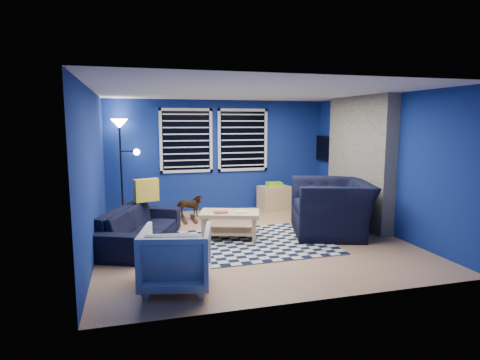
% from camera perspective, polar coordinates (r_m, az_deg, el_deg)
% --- Properties ---
extents(floor, '(5.00, 5.00, 0.00)m').
position_cam_1_polar(floor, '(7.00, 1.50, -8.41)').
color(floor, tan).
rests_on(floor, ground).
extents(ceiling, '(5.00, 5.00, 0.00)m').
position_cam_1_polar(ceiling, '(6.73, 1.59, 12.45)').
color(ceiling, white).
rests_on(ceiling, wall_back).
extents(wall_back, '(5.00, 0.00, 5.00)m').
position_cam_1_polar(wall_back, '(9.16, -2.98, 3.48)').
color(wall_back, navy).
rests_on(wall_back, floor).
extents(wall_left, '(0.00, 5.00, 5.00)m').
position_cam_1_polar(wall_left, '(6.49, -20.10, 1.06)').
color(wall_left, navy).
rests_on(wall_left, floor).
extents(wall_right, '(0.00, 5.00, 5.00)m').
position_cam_1_polar(wall_right, '(7.84, 19.32, 2.24)').
color(wall_right, navy).
rests_on(wall_right, floor).
extents(fireplace, '(0.65, 2.00, 2.50)m').
position_cam_1_polar(fireplace, '(8.19, 16.51, 2.22)').
color(fireplace, gray).
rests_on(fireplace, floor).
extents(window_left, '(1.17, 0.06, 1.42)m').
position_cam_1_polar(window_left, '(8.97, -7.65, 5.56)').
color(window_left, black).
rests_on(window_left, wall_back).
extents(window_right, '(1.17, 0.06, 1.42)m').
position_cam_1_polar(window_right, '(9.24, 0.40, 5.71)').
color(window_right, black).
rests_on(window_right, wall_back).
extents(tv, '(0.07, 1.00, 0.58)m').
position_cam_1_polar(tv, '(9.52, 12.26, 4.39)').
color(tv, black).
rests_on(tv, wall_right).
extents(rug, '(2.53, 2.04, 0.02)m').
position_cam_1_polar(rug, '(6.80, 1.75, -8.86)').
color(rug, black).
rests_on(rug, floor).
extents(sofa, '(2.23, 1.55, 0.61)m').
position_cam_1_polar(sofa, '(6.85, -14.12, -6.39)').
color(sofa, black).
rests_on(sofa, floor).
extents(armchair_big, '(1.80, 1.68, 0.97)m').
position_cam_1_polar(armchair_big, '(7.41, 12.86, -3.83)').
color(armchair_big, black).
rests_on(armchair_big, floor).
extents(armchair_bent, '(0.98, 1.00, 0.76)m').
position_cam_1_polar(armchair_bent, '(4.99, -9.04, -10.84)').
color(armchair_bent, gray).
rests_on(armchair_bent, floor).
extents(rocking_horse, '(0.42, 0.61, 0.47)m').
position_cam_1_polar(rocking_horse, '(8.26, -7.29, -3.70)').
color(rocking_horse, '#402614').
rests_on(rocking_horse, floor).
extents(coffee_table, '(1.14, 0.86, 0.50)m').
position_cam_1_polar(coffee_table, '(6.93, -1.48, -5.61)').
color(coffee_table, '#DAB07A').
rests_on(coffee_table, rug).
extents(cabinet, '(0.73, 0.54, 0.65)m').
position_cam_1_polar(cabinet, '(9.25, 4.85, -2.50)').
color(cabinet, '#DAB07A').
rests_on(cabinet, floor).
extents(floor_lamp, '(0.56, 0.35, 2.07)m').
position_cam_1_polar(floor_lamp, '(8.68, -16.57, 5.86)').
color(floor_lamp, black).
rests_on(floor_lamp, floor).
extents(throw_pillow, '(0.44, 0.26, 0.40)m').
position_cam_1_polar(throw_pillow, '(7.28, -13.17, -1.43)').
color(throw_pillow, yellow).
rests_on(throw_pillow, sofa).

